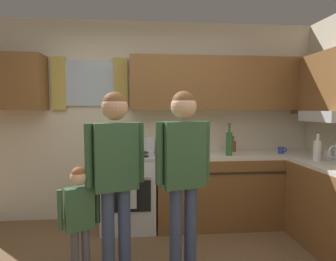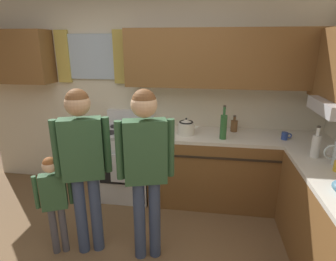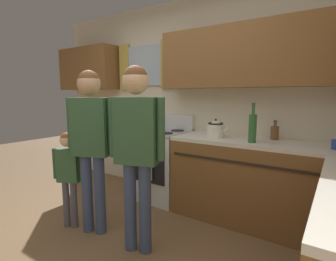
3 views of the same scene
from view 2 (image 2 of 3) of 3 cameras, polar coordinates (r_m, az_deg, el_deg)
name	(u,v)px [view 2 (image 2 of 3)]	position (r m, az deg, el deg)	size (l,w,h in m)	color
back_wall_unit	(148,81)	(3.62, -4.21, 10.21)	(4.60, 0.42, 2.60)	beige
kitchen_counter_run	(269,189)	(3.23, 20.22, -11.34)	(2.13, 2.14, 0.90)	brown
stove_oven	(127,161)	(3.70, -8.46, -6.32)	(0.64, 0.67, 1.10)	silver
bottle_squat_brown	(234,125)	(3.53, 13.51, 1.02)	(0.08, 0.08, 0.21)	brown
bottle_wine_green	(223,126)	(3.20, 11.40, 0.87)	(0.08, 0.08, 0.39)	#2D6633
bottle_milk_white	(316,145)	(3.00, 28.24, -2.71)	(0.08, 0.08, 0.31)	white
mug_ceramic_white	(332,150)	(3.17, 30.77, -3.50)	(0.13, 0.08, 0.09)	white
mug_cobalt_blue	(285,136)	(3.43, 23.06, -1.03)	(0.11, 0.07, 0.08)	#2D479E
stovetop_kettle	(186,127)	(3.32, 3.79, 0.77)	(0.27, 0.20, 0.21)	silver
adult_holding_child	(83,155)	(2.57, -17.24, -4.91)	(0.47, 0.27, 1.60)	#38476B
adult_in_plaid	(145,158)	(2.38, -4.68, -5.73)	(0.48, 0.25, 1.61)	#38476B
small_child	(54,195)	(2.80, -22.53, -12.19)	(0.31, 0.18, 1.00)	#4C4C56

